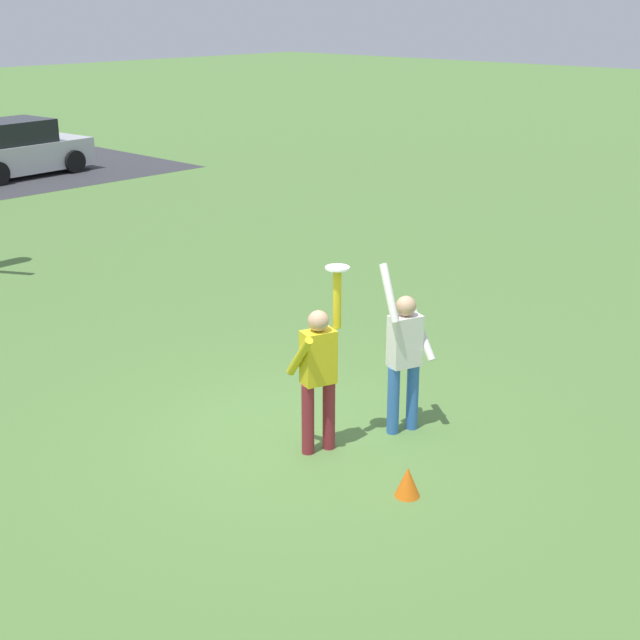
{
  "coord_description": "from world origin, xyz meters",
  "views": [
    {
      "loc": [
        -6.7,
        -6.58,
        4.74
      ],
      "look_at": [
        0.41,
        0.09,
        1.3
      ],
      "focal_mm": 50.8,
      "sensor_mm": 36.0,
      "label": 1
    }
  ],
  "objects_px": {
    "person_catcher": "(318,369)",
    "parked_car_silver": "(16,150)",
    "frisbee_disc": "(337,268)",
    "person_defender": "(404,352)",
    "field_cone_orange": "(408,482)"
  },
  "relations": [
    {
      "from": "person_catcher",
      "to": "frisbee_disc",
      "type": "bearing_deg",
      "value": -0.0
    },
    {
      "from": "parked_car_silver",
      "to": "person_defender",
      "type": "bearing_deg",
      "value": -111.21
    },
    {
      "from": "person_catcher",
      "to": "person_defender",
      "type": "height_order",
      "value": "person_catcher"
    },
    {
      "from": "person_defender",
      "to": "parked_car_silver",
      "type": "xyz_separation_m",
      "value": [
        5.34,
        18.27,
        -0.25
      ]
    },
    {
      "from": "frisbee_disc",
      "to": "person_defender",
      "type": "bearing_deg",
      "value": -19.77
    },
    {
      "from": "frisbee_disc",
      "to": "field_cone_orange",
      "type": "height_order",
      "value": "frisbee_disc"
    },
    {
      "from": "person_defender",
      "to": "frisbee_disc",
      "type": "distance_m",
      "value": 1.41
    },
    {
      "from": "person_catcher",
      "to": "parked_car_silver",
      "type": "height_order",
      "value": "person_catcher"
    },
    {
      "from": "parked_car_silver",
      "to": "field_cone_orange",
      "type": "height_order",
      "value": "parked_car_silver"
    },
    {
      "from": "person_defender",
      "to": "parked_car_silver",
      "type": "bearing_deg",
      "value": -86.52
    },
    {
      "from": "frisbee_disc",
      "to": "parked_car_silver",
      "type": "distance_m",
      "value": 19.05
    },
    {
      "from": "person_catcher",
      "to": "parked_car_silver",
      "type": "xyz_separation_m",
      "value": [
        6.37,
        17.9,
        -0.25
      ]
    },
    {
      "from": "parked_car_silver",
      "to": "person_catcher",
      "type": "bearing_deg",
      "value": -114.52
    },
    {
      "from": "person_defender",
      "to": "person_catcher",
      "type": "bearing_deg",
      "value": 0.0
    },
    {
      "from": "person_catcher",
      "to": "parked_car_silver",
      "type": "distance_m",
      "value": 19.0
    }
  ]
}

